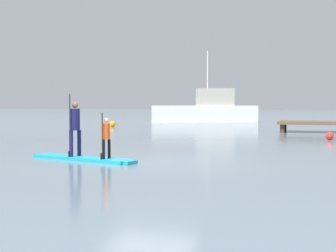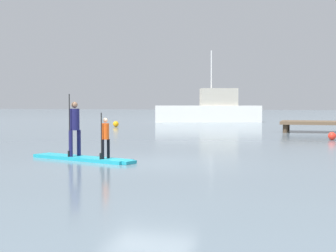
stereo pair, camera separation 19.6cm
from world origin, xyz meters
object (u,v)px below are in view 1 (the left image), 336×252
at_px(paddleboard_near, 84,159).
at_px(paddler_child_solo, 106,136).
at_px(paddler_adult, 75,125).
at_px(mooring_buoy_near, 330,136).
at_px(fishing_boat_green_midground, 206,110).
at_px(mooring_buoy_mid, 113,124).

relative_size(paddleboard_near, paddler_child_solo, 2.77).
bearing_deg(paddler_adult, mooring_buoy_near, 54.18).
xyz_separation_m(paddleboard_near, fishing_boat_green_midground, (-2.78, 31.02, 1.06)).
xyz_separation_m(paddleboard_near, mooring_buoy_mid, (-7.32, 19.75, 0.16)).
distance_m(paddleboard_near, paddler_child_solo, 1.15).
xyz_separation_m(mooring_buoy_near, mooring_buoy_mid, (-14.69, 8.99, 0.02)).
height_order(paddleboard_near, fishing_boat_green_midground, fishing_boat_green_midground).
height_order(paddler_child_solo, fishing_boat_green_midground, fishing_boat_green_midground).
xyz_separation_m(paddler_child_solo, mooring_buoy_mid, (-8.18, 20.03, -0.56)).
bearing_deg(paddler_adult, fishing_boat_green_midground, 94.54).
relative_size(mooring_buoy_near, mooring_buoy_mid, 0.89).
bearing_deg(mooring_buoy_near, paddler_child_solo, -120.55).
bearing_deg(paddleboard_near, mooring_buoy_near, 55.59).
bearing_deg(mooring_buoy_mid, mooring_buoy_near, -31.48).
distance_m(paddler_adult, fishing_boat_green_midground, 31.02).
xyz_separation_m(fishing_boat_green_midground, mooring_buoy_mid, (-4.54, -11.27, -0.90)).
relative_size(paddler_adult, mooring_buoy_mid, 4.49).
bearing_deg(paddleboard_near, fishing_boat_green_midground, 95.13).
distance_m(paddleboard_near, fishing_boat_green_midground, 31.16).
bearing_deg(paddleboard_near, mooring_buoy_mid, 110.34).
bearing_deg(mooring_buoy_mid, fishing_boat_green_midground, 68.06).
bearing_deg(mooring_buoy_mid, paddler_child_solo, -67.79).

